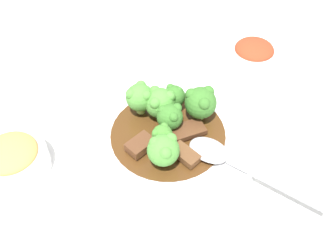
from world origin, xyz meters
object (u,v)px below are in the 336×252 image
serving_spoon (218,155)px  sauce_dish (269,234)px  main_plate (168,135)px  broccoli_floret_6 (171,117)px  side_bowl_kimchi (253,56)px  broccoli_floret_0 (201,102)px  broccoli_floret_5 (160,102)px  broccoli_floret_3 (163,150)px  side_bowl_appetizer (13,158)px  beef_strip_1 (140,145)px  beef_strip_2 (187,130)px  broccoli_floret_2 (174,96)px  beef_strip_0 (185,154)px  broccoli_floret_4 (140,97)px  broccoli_floret_1 (162,135)px

serving_spoon → sauce_dish: (-0.10, 0.10, -0.02)m
main_plate → serving_spoon: 0.10m
broccoli_floret_6 → side_bowl_kimchi: bearing=-115.1°
main_plate → broccoli_floret_6: broccoli_floret_6 is taller
broccoli_floret_0 → broccoli_floret_5: (0.07, 0.02, -0.00)m
broccoli_floret_0 → broccoli_floret_3: 0.12m
broccoli_floret_5 → broccoli_floret_3: bearing=111.1°
side_bowl_appetizer → beef_strip_1: bearing=-154.7°
broccoli_floret_3 → side_bowl_appetizer: 0.24m
beef_strip_2 → broccoli_floret_2: size_ratio=1.41×
beef_strip_0 → beef_strip_1: beef_strip_1 is taller
main_plate → broccoli_floret_6: size_ratio=6.35×
broccoli_floret_4 → serving_spoon: size_ratio=0.26×
broccoli_floret_0 → beef_strip_0: bearing=90.2°
broccoli_floret_5 → broccoli_floret_4: bearing=3.1°
beef_strip_0 → broccoli_floret_5: 0.10m
main_plate → serving_spoon: serving_spoon is taller
side_bowl_appetizer → sauce_dish: bearing=-179.2°
beef_strip_0 → side_bowl_kimchi: size_ratio=0.55×
broccoli_floret_3 → broccoli_floret_0: bearing=-104.6°
broccoli_floret_5 → side_bowl_kimchi: bearing=-123.6°
beef_strip_2 → side_bowl_appetizer: size_ratio=0.61×
broccoli_floret_4 → broccoli_floret_6: (-0.06, 0.02, -0.01)m
broccoli_floret_0 → broccoli_floret_1: bearing=62.4°
serving_spoon → broccoli_floret_6: bearing=-22.2°
side_bowl_appetizer → broccoli_floret_0: bearing=-144.5°
broccoli_floret_4 → side_bowl_kimchi: bearing=-129.9°
beef_strip_2 → broccoli_floret_5: broccoli_floret_5 is taller
broccoli_floret_6 → side_bowl_kimchi: 0.24m
beef_strip_2 → broccoli_floret_4: broccoli_floret_4 is taller
serving_spoon → side_bowl_kimchi: (-0.01, -0.25, 0.01)m
broccoli_floret_5 → serving_spoon: bearing=152.7°
broccoli_floret_0 → broccoli_floret_4: (0.10, 0.02, -0.00)m
broccoli_floret_0 → side_bowl_kimchi: 0.19m
broccoli_floret_6 → side_bowl_appetizer: broccoli_floret_6 is taller
broccoli_floret_1 → broccoli_floret_2: bearing=-85.6°
side_bowl_appetizer → beef_strip_2: bearing=-150.0°
main_plate → beef_strip_2: 0.04m
main_plate → beef_strip_0: beef_strip_0 is taller
beef_strip_2 → serving_spoon: size_ratio=0.29×
beef_strip_1 → sauce_dish: beef_strip_1 is taller
beef_strip_0 → broccoli_floret_5: size_ratio=0.96×
beef_strip_1 → broccoli_floret_2: size_ratio=1.12×
broccoli_floret_0 → side_bowl_appetizer: bearing=35.5°
main_plate → side_bowl_appetizer: size_ratio=2.88×
broccoli_floret_6 → side_bowl_kimchi: broccoli_floret_6 is taller
broccoli_floret_3 → side_bowl_kimchi: size_ratio=0.58×
broccoli_floret_1 → beef_strip_0: bearing=164.9°
broccoli_floret_1 → broccoli_floret_3: size_ratio=0.76×
beef_strip_1 → sauce_dish: (-0.22, 0.08, -0.02)m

